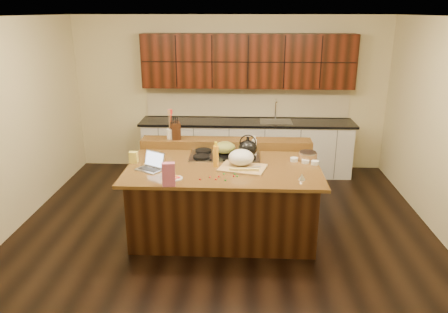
{
  "coord_description": "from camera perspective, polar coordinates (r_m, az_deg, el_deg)",
  "views": [
    {
      "loc": [
        0.25,
        -5.2,
        2.77
      ],
      "look_at": [
        0.0,
        0.05,
        1.0
      ],
      "focal_mm": 35.0,
      "sensor_mm": 36.0,
      "label": 1
    }
  ],
  "objects": [
    {
      "name": "kettle",
      "position": [
        5.63,
        3.11,
        1.06
      ],
      "size": [
        0.3,
        0.3,
        0.22
      ],
      "primitive_type": "ellipsoid",
      "rotation": [
        0.0,
        0.0,
        0.3
      ],
      "color": "black",
      "rests_on": "cooktop"
    },
    {
      "name": "cooktop",
      "position": [
        5.8,
        0.12,
        0.18
      ],
      "size": [
        0.92,
        0.52,
        0.05
      ],
      "color": "gray",
      "rests_on": "island"
    },
    {
      "name": "island",
      "position": [
        5.69,
        -0.02,
        -5.28
      ],
      "size": [
        2.4,
        1.6,
        0.92
      ],
      "color": "black",
      "rests_on": "ground"
    },
    {
      "name": "gumdrop_6",
      "position": [
        5.07,
        -1.88,
        -2.68
      ],
      "size": [
        0.02,
        0.02,
        0.02
      ],
      "primitive_type": "ellipsoid",
      "color": "red",
      "rests_on": "island"
    },
    {
      "name": "pink_bag",
      "position": [
        4.84,
        -7.25,
        -2.33
      ],
      "size": [
        0.15,
        0.1,
        0.27
      ],
      "primitive_type": "cube",
      "rotation": [
        0.0,
        0.0,
        0.14
      ],
      "color": "#C25B81",
      "rests_on": "island"
    },
    {
      "name": "ramekin_b",
      "position": [
        5.65,
        10.6,
        -0.59
      ],
      "size": [
        0.12,
        0.12,
        0.04
      ],
      "primitive_type": "cylinder",
      "rotation": [
        0.0,
        0.0,
        -0.28
      ],
      "color": "white",
      "rests_on": "island"
    },
    {
      "name": "utensil_crock",
      "position": [
        6.22,
        -6.93,
        2.98
      ],
      "size": [
        0.13,
        0.13,
        0.14
      ],
      "primitive_type": "cylinder",
      "rotation": [
        0.0,
        0.0,
        -0.1
      ],
      "color": "white",
      "rests_on": "back_ledge"
    },
    {
      "name": "package_box",
      "position": [
        5.66,
        -11.74,
        -0.1
      ],
      "size": [
        0.11,
        0.08,
        0.14
      ],
      "primitive_type": "cube",
      "rotation": [
        0.0,
        0.0,
        -0.08
      ],
      "color": "#F3DF56",
      "rests_on": "island"
    },
    {
      "name": "gumdrop_9",
      "position": [
        5.16,
        1.41,
        -2.3
      ],
      "size": [
        0.02,
        0.02,
        0.02
      ],
      "primitive_type": "ellipsoid",
      "color": "#198C26",
      "rests_on": "island"
    },
    {
      "name": "ramekin_a",
      "position": [
        5.62,
        11.79,
        -0.79
      ],
      "size": [
        0.12,
        0.12,
        0.04
      ],
      "primitive_type": "cylinder",
      "rotation": [
        0.0,
        0.0,
        -0.17
      ],
      "color": "white",
      "rests_on": "island"
    },
    {
      "name": "gumdrop_3",
      "position": [
        5.16,
        -0.02,
        -2.27
      ],
      "size": [
        0.02,
        0.02,
        0.02
      ],
      "primitive_type": "ellipsoid",
      "color": "#198C26",
      "rests_on": "island"
    },
    {
      "name": "ramekin_c",
      "position": [
        5.69,
        9.14,
        -0.38
      ],
      "size": [
        0.13,
        0.13,
        0.04
      ],
      "primitive_type": "cylinder",
      "rotation": [
        0.0,
        0.0,
        -0.42
      ],
      "color": "white",
      "rests_on": "island"
    },
    {
      "name": "wooden_tray",
      "position": [
        5.37,
        2.3,
        -0.43
      ],
      "size": [
        0.63,
        0.52,
        0.22
      ],
      "rotation": [
        0.0,
        0.0,
        -0.26
      ],
      "color": "tan",
      "rests_on": "island"
    },
    {
      "name": "knife_block",
      "position": [
        6.19,
        -6.36,
        3.41
      ],
      "size": [
        0.18,
        0.22,
        0.24
      ],
      "primitive_type": "cube",
      "rotation": [
        0.0,
        0.0,
        0.32
      ],
      "color": "black",
      "rests_on": "back_ledge"
    },
    {
      "name": "back_ledge",
      "position": [
        6.17,
        0.28,
        1.74
      ],
      "size": [
        2.4,
        0.3,
        0.12
      ],
      "primitive_type": "cube",
      "color": "black",
      "rests_on": "island"
    },
    {
      "name": "strainer_bowl",
      "position": [
        5.75,
        10.88,
        -0.02
      ],
      "size": [
        0.27,
        0.27,
        0.09
      ],
      "primitive_type": "cylinder",
      "rotation": [
        0.0,
        0.0,
        -0.12
      ],
      "color": "#996B3F",
      "rests_on": "island"
    },
    {
      "name": "oil_bottle",
      "position": [
        5.38,
        -1.06,
        0.02
      ],
      "size": [
        0.07,
        0.07,
        0.27
      ],
      "primitive_type": "cylinder",
      "rotation": [
        0.0,
        0.0,
        -0.03
      ],
      "color": "gold",
      "rests_on": "island"
    },
    {
      "name": "candy_plate",
      "position": [
        5.07,
        -6.42,
        -2.84
      ],
      "size": [
        0.21,
        0.21,
        0.01
      ],
      "primitive_type": "cylinder",
      "rotation": [
        0.0,
        0.0,
        0.17
      ],
      "color": "white",
      "rests_on": "island"
    },
    {
      "name": "kitchen_timer",
      "position": [
        5.08,
        10.14,
        -2.62
      ],
      "size": [
        0.1,
        0.1,
        0.07
      ],
      "primitive_type": "cone",
      "rotation": [
        0.0,
        0.0,
        0.24
      ],
      "color": "silver",
      "rests_on": "island"
    },
    {
      "name": "gumdrop_2",
      "position": [
        5.1,
        1.28,
        -2.56
      ],
      "size": [
        0.02,
        0.02,
        0.02
      ],
      "primitive_type": "ellipsoid",
      "color": "red",
      "rests_on": "island"
    },
    {
      "name": "gumdrop_5",
      "position": [
        5.08,
        -1.95,
        -2.66
      ],
      "size": [
        0.02,
        0.02,
        0.02
      ],
      "primitive_type": "ellipsoid",
      "color": "#198C26",
      "rests_on": "island"
    },
    {
      "name": "gumdrop_7",
      "position": [
        4.97,
        0.18,
        -3.12
      ],
      "size": [
        0.02,
        0.02,
        0.02
      ],
      "primitive_type": "ellipsoid",
      "color": "#198C26",
      "rests_on": "island"
    },
    {
      "name": "green_bowl",
      "position": [
        5.77,
        0.12,
        1.18
      ],
      "size": [
        0.36,
        0.36,
        0.15
      ],
      "primitive_type": "ellipsoid",
      "rotation": [
        0.0,
        0.0,
        -0.39
      ],
      "color": "olive",
      "rests_on": "cooktop"
    },
    {
      "name": "gumdrop_8",
      "position": [
        5.0,
        -1.05,
        -2.98
      ],
      "size": [
        0.02,
        0.02,
        0.02
      ],
      "primitive_type": "ellipsoid",
      "color": "red",
      "rests_on": "island"
    },
    {
      "name": "back_counter",
      "position": [
        7.64,
        3.03,
        5.04
      ],
      "size": [
        3.7,
        0.66,
        2.4
      ],
      "color": "silver",
      "rests_on": "ground"
    },
    {
      "name": "vinegar_bottle",
      "position": [
        5.72,
        3.95,
        1.01
      ],
      "size": [
        0.08,
        0.08,
        0.25
      ],
      "primitive_type": "cylinder",
      "rotation": [
        0.0,
        0.0,
        0.37
      ],
      "color": "silver",
      "rests_on": "island"
    },
    {
      "name": "laptop",
      "position": [
        5.4,
        -9.43,
        -1.06
      ],
      "size": [
        0.38,
        0.36,
        0.21
      ],
      "rotation": [
        0.0,
        0.0,
        -0.54
      ],
      "color": "#B7B7BC",
      "rests_on": "island"
    },
    {
      "name": "gumdrop_4",
      "position": [
        5.01,
        -3.15,
        -2.99
      ],
      "size": [
        0.02,
        0.02,
        0.02
      ],
      "primitive_type": "ellipsoid",
      "color": "red",
      "rests_on": "island"
    },
    {
      "name": "gumdrop_1",
      "position": [
        5.1,
        1.75,
        -2.57
      ],
      "size": [
        0.02,
        0.02,
        0.02
      ],
      "primitive_type": "ellipsoid",
      "color": "#198C26",
      "rests_on": "island"
    },
    {
      "name": "room",
      "position": [
        5.4,
        -0.03,
        3.35
      ],
      "size": [
        5.52,
        5.02,
        2.72
      ],
      "color": "black",
      "rests_on": "ground"
    },
    {
      "name": "gumdrop_0",
      "position": [
        5.08,
        -0.68,
        -2.62
      ],
      "size": [
        0.02,
        0.02,
        0.02
      ],
      "primitive_type": "ellipsoid",
      "color": "red",
      "rests_on": "island"
    }
  ]
}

